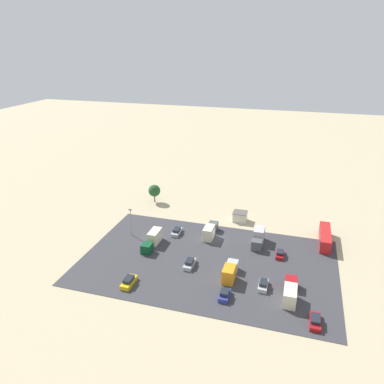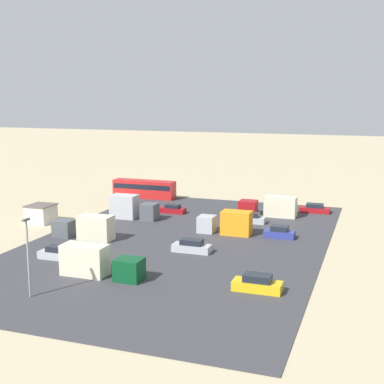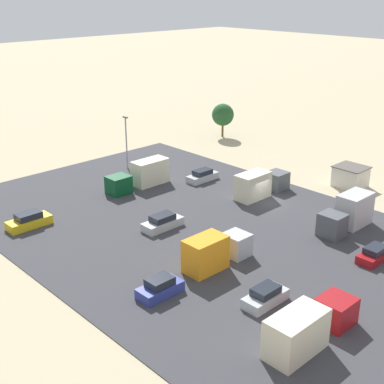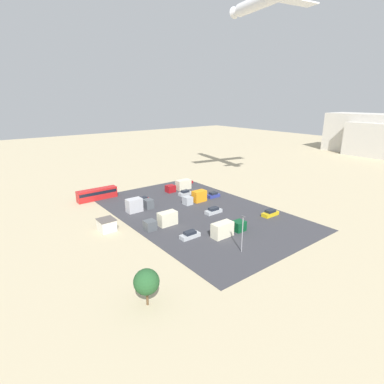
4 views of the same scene
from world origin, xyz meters
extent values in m
plane|color=tan|center=(0.00, 0.00, 0.00)|extent=(400.00, 400.00, 0.00)
cube|color=#38383D|center=(0.00, 11.18, 0.04)|extent=(58.23, 36.62, 0.08)
cube|color=silver|center=(-3.50, -12.17, 1.31)|extent=(3.70, 3.40, 2.61)
cube|color=#59514C|center=(-3.50, -12.17, 2.67)|extent=(3.94, 3.64, 0.12)
cube|color=#ADB2B7|center=(3.49, 14.12, 0.53)|extent=(1.91, 4.68, 0.90)
cube|color=#1E232D|center=(3.49, 14.12, 1.32)|extent=(1.61, 2.62, 0.66)
cube|color=#ADB2B7|center=(11.26, 0.44, 0.52)|extent=(1.81, 4.56, 0.87)
cube|color=#1E232D|center=(11.26, 0.44, 1.27)|extent=(1.52, 2.56, 0.64)
cube|color=#ADB2B7|center=(-13.54, 17.48, 0.53)|extent=(1.84, 4.19, 0.90)
cube|color=#1E232D|center=(-13.54, 17.48, 1.30)|extent=(1.55, 2.35, 0.66)
cube|color=maroon|center=(-15.97, 4.03, 0.49)|extent=(1.79, 4.06, 0.82)
cube|color=#1E232D|center=(-15.97, 4.03, 1.20)|extent=(1.51, 2.27, 0.60)
cube|color=gold|center=(13.75, 24.47, 0.56)|extent=(1.95, 4.77, 0.96)
cube|color=#1E232D|center=(13.75, 24.47, 1.39)|extent=(1.64, 2.67, 0.70)
cube|color=navy|center=(-6.53, 22.96, 0.55)|extent=(1.91, 4.02, 0.94)
cube|color=#1E232D|center=(-6.53, 22.96, 1.36)|extent=(1.60, 2.25, 0.69)
cube|color=#4C5156|center=(2.46, -4.33, 1.21)|extent=(2.39, 2.53, 2.26)
cube|color=beige|center=(2.46, 0.44, 1.69)|extent=(2.39, 4.49, 3.23)
cube|color=#ADB2B7|center=(-6.17, 12.92, 1.21)|extent=(2.40, 2.24, 2.26)
cube|color=orange|center=(-6.17, 17.15, 1.70)|extent=(2.40, 3.98, 3.23)
cube|color=#4C5156|center=(-10.20, 2.53, 1.34)|extent=(2.51, 2.26, 2.52)
cube|color=#B2B2B7|center=(-10.20, -1.74, 1.88)|extent=(2.51, 4.01, 3.60)
cube|color=#0C4723|center=(15.13, 11.44, 1.22)|extent=(2.37, 2.73, 2.28)
cube|color=beige|center=(15.13, 6.29, 1.71)|extent=(2.37, 4.85, 3.26)
cube|color=maroon|center=(-19.04, 15.69, 1.18)|extent=(2.51, 2.73, 2.21)
cube|color=beige|center=(-19.04, 20.85, 1.66)|extent=(2.51, 4.85, 3.16)
cylinder|color=brown|center=(24.88, -17.80, 1.22)|extent=(0.36, 0.36, 2.43)
sphere|color=#235128|center=(24.88, -17.80, 3.85)|extent=(3.78, 3.78, 3.78)
cylinder|color=gray|center=(22.37, 4.65, 3.71)|extent=(0.20, 0.20, 7.26)
cube|color=#4C4C51|center=(22.37, 4.65, 7.52)|extent=(0.90, 0.28, 0.20)
camera|label=1|loc=(-17.86, 83.73, 47.97)|focal=35.00mm
camera|label=2|loc=(62.30, 34.83, 18.77)|focal=50.00mm
camera|label=3|loc=(-36.94, 47.97, 24.87)|focal=50.00mm
camera|label=4|loc=(58.01, -35.25, 28.77)|focal=28.00mm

